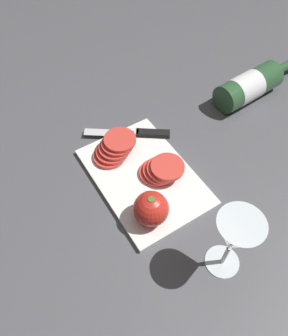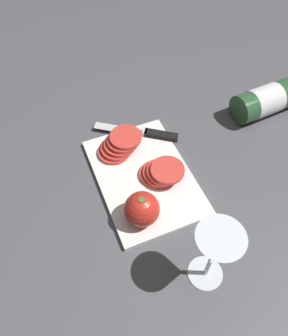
% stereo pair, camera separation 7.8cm
% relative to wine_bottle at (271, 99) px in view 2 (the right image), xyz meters
% --- Properties ---
extents(ground_plane, '(3.00, 3.00, 0.00)m').
position_rel_wine_bottle_xyz_m(ground_plane, '(-0.15, 0.44, -0.04)').
color(ground_plane, '#4C4C51').
extents(cutting_board, '(0.32, 0.22, 0.01)m').
position_rel_wine_bottle_xyz_m(cutting_board, '(-0.09, 0.43, -0.04)').
color(cutting_board, white).
rests_on(cutting_board, ground_plane).
extents(wine_bottle, '(0.10, 0.34, 0.09)m').
position_rel_wine_bottle_xyz_m(wine_bottle, '(0.00, 0.00, 0.00)').
color(wine_bottle, '#2D5633').
rests_on(wine_bottle, ground_plane).
extents(wine_glass, '(0.09, 0.09, 0.18)m').
position_rel_wine_bottle_xyz_m(wine_glass, '(-0.36, 0.40, 0.08)').
color(wine_glass, silver).
rests_on(wine_glass, ground_plane).
extents(whole_tomato, '(0.08, 0.08, 0.08)m').
position_rel_wine_bottle_xyz_m(whole_tomato, '(-0.20, 0.48, 0.01)').
color(whole_tomato, red).
rests_on(whole_tomato, cutting_board).
extents(knife, '(0.15, 0.20, 0.01)m').
position_rel_wine_bottle_xyz_m(knife, '(0.02, 0.36, -0.02)').
color(knife, silver).
rests_on(knife, cutting_board).
extents(tomato_slice_stack_near, '(0.10, 0.10, 0.04)m').
position_rel_wine_bottle_xyz_m(tomato_slice_stack_near, '(-0.11, 0.39, -0.01)').
color(tomato_slice_stack_near, '#D63D33').
rests_on(tomato_slice_stack_near, cutting_board).
extents(tomato_slice_stack_far, '(0.09, 0.12, 0.05)m').
position_rel_wine_bottle_xyz_m(tomato_slice_stack_far, '(0.01, 0.45, -0.01)').
color(tomato_slice_stack_far, '#D63D33').
rests_on(tomato_slice_stack_far, cutting_board).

